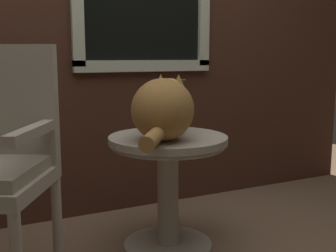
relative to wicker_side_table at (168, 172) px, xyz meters
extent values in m
cube|color=beige|center=(0.15, 0.62, 0.51)|extent=(0.90, 0.03, 0.07)
cylinder|color=#B2A893|center=(0.00, 0.00, -0.39)|extent=(0.45, 0.45, 0.03)
cylinder|color=#B2A893|center=(0.00, 0.00, -0.11)|extent=(0.11, 0.11, 0.52)
cylinder|color=#B2A893|center=(0.00, 0.00, 0.16)|extent=(0.59, 0.59, 0.03)
torus|color=#B2A893|center=(0.00, 0.00, 0.14)|extent=(0.56, 0.56, 0.02)
cylinder|color=#B2A893|center=(-0.56, -0.02, -0.18)|extent=(0.04, 0.04, 0.45)
cube|color=#B2A893|center=(-0.75, 0.08, 0.36)|extent=(0.45, 0.30, 0.51)
cube|color=#B2A893|center=(-0.66, -0.20, 0.29)|extent=(0.26, 0.39, 0.04)
ellipsoid|color=#AD7A3D|center=(-0.07, -0.09, 0.32)|extent=(0.43, 0.44, 0.29)
sphere|color=#E2A356|center=(0.05, 0.08, 0.37)|extent=(0.17, 0.17, 0.17)
cone|color=#AD7A3D|center=(0.09, 0.06, 0.45)|extent=(0.05, 0.05, 0.06)
cone|color=#AD7A3D|center=(0.01, 0.11, 0.45)|extent=(0.05, 0.05, 0.06)
cylinder|color=#AD7A3D|center=(-0.20, -0.28, 0.24)|extent=(0.22, 0.28, 0.06)
cylinder|color=gray|center=(0.09, 0.09, 0.19)|extent=(0.07, 0.07, 0.01)
ellipsoid|color=gray|center=(0.09, 0.09, 0.25)|extent=(0.12, 0.12, 0.12)
cylinder|color=gray|center=(0.09, 0.09, 0.32)|extent=(0.07, 0.07, 0.05)
torus|color=gray|center=(0.09, 0.09, 0.35)|extent=(0.09, 0.09, 0.01)
cylinder|color=#47893D|center=(0.09, 0.10, 0.39)|extent=(0.01, 0.03, 0.08)
cone|color=#47893D|center=(0.09, 0.12, 0.43)|extent=(0.04, 0.04, 0.02)
cylinder|color=#47893D|center=(0.10, 0.09, 0.39)|extent=(0.04, 0.01, 0.10)
cone|color=#47893D|center=(0.12, 0.08, 0.44)|extent=(0.04, 0.04, 0.02)
cylinder|color=#47893D|center=(0.09, 0.10, 0.39)|extent=(0.01, 0.03, 0.09)
cone|color=#47893D|center=(0.09, 0.11, 0.44)|extent=(0.04, 0.04, 0.02)
camera|label=1|loc=(-0.90, -1.84, 0.57)|focal=45.54mm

